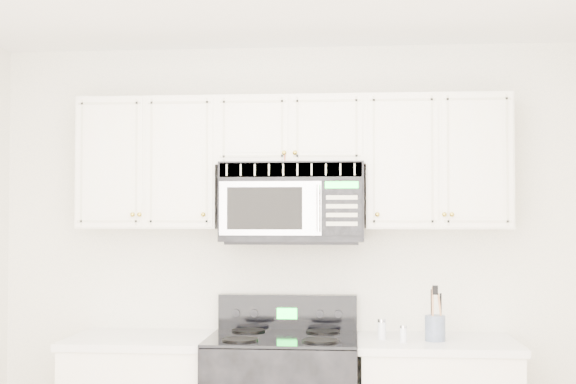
# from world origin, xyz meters

# --- Properties ---
(room) EXTENTS (3.51, 3.51, 2.61)m
(room) POSITION_xyz_m (0.00, 0.00, 1.30)
(room) COLOR olive
(room) RESTS_ON ground
(upper_cabinets) EXTENTS (2.44, 0.37, 0.75)m
(upper_cabinets) POSITION_xyz_m (-0.00, 1.58, 1.93)
(upper_cabinets) COLOR white
(upper_cabinets) RESTS_ON ground
(microwave) EXTENTS (0.80, 0.45, 0.44)m
(microwave) POSITION_xyz_m (0.01, 1.55, 1.67)
(microwave) COLOR black
(microwave) RESTS_ON ground
(utensil_crock) EXTENTS (0.11, 0.11, 0.29)m
(utensil_crock) POSITION_xyz_m (0.79, 1.39, 0.99)
(utensil_crock) COLOR slate
(utensil_crock) RESTS_ON base_cabinet_right
(shaker_salt) EXTENTS (0.05, 0.05, 0.11)m
(shaker_salt) POSITION_xyz_m (0.50, 1.43, 0.98)
(shaker_salt) COLOR silver
(shaker_salt) RESTS_ON base_cabinet_right
(shaker_pepper) EXTENTS (0.04, 0.04, 0.09)m
(shaker_pepper) POSITION_xyz_m (0.61, 1.33, 0.97)
(shaker_pepper) COLOR silver
(shaker_pepper) RESTS_ON base_cabinet_right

